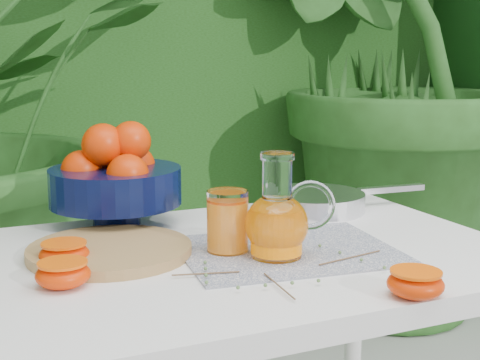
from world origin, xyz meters
name	(u,v)px	position (x,y,z in m)	size (l,w,h in m)	color
hedge_backdrop	(98,34)	(0.06, 2.06, 1.19)	(8.00, 1.65, 2.50)	#204714
potted_plant_right	(372,58)	(1.03, 1.28, 1.09)	(2.18, 2.18, 2.18)	#26501B
white_table	(244,291)	(-0.11, 0.01, 0.67)	(1.00, 0.70, 0.75)	white
placemat	(287,251)	(-0.04, -0.03, 0.75)	(0.39, 0.31, 0.00)	#0B1A41
cutting_board	(110,250)	(-0.35, 0.08, 0.76)	(0.30, 0.30, 0.02)	#987144
fruit_bowl	(115,178)	(-0.29, 0.30, 0.85)	(0.32, 0.32, 0.22)	black
juice_pitcher	(278,221)	(-0.08, -0.06, 0.82)	(0.17, 0.15, 0.19)	white
juice_tumbler	(228,222)	(-0.15, 0.01, 0.81)	(0.09, 0.09, 0.11)	white
saute_pan	(315,200)	(0.17, 0.23, 0.77)	(0.42, 0.25, 0.04)	silver
orange_halves	(174,269)	(-0.29, -0.11, 0.77)	(0.59, 0.48, 0.04)	#E03302
thyme_sprigs	(283,270)	(-0.11, -0.14, 0.76)	(0.39, 0.22, 0.01)	brown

